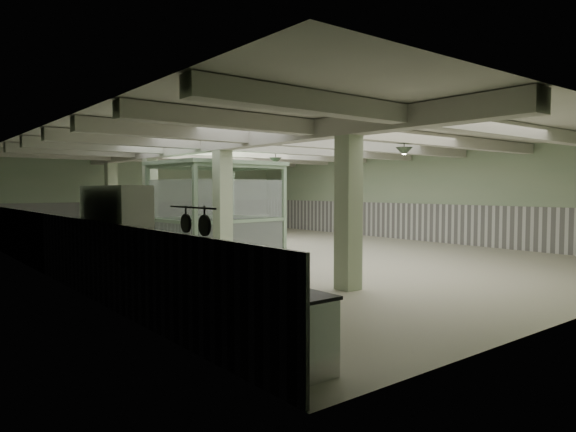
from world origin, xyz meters
TOP-DOWN VIEW (x-y plane):
  - floor at (0.00, 0.00)m, footprint 20.00×20.00m
  - ceiling at (0.00, 0.00)m, footprint 14.00×20.00m
  - wall_back at (0.00, 10.00)m, footprint 14.00×0.02m
  - wall_left at (-7.00, 0.00)m, footprint 0.02×20.00m
  - wall_right at (7.00, 0.00)m, footprint 0.02×20.00m
  - wainscot_left at (-6.97, 0.00)m, footprint 0.05×19.90m
  - wainscot_right at (6.97, 0.00)m, footprint 0.05×19.90m
  - wainscot_back at (0.00, 9.97)m, footprint 13.90×0.05m
  - girder at (-2.50, 0.00)m, footprint 0.45×19.90m
  - beam_a at (0.00, -7.50)m, footprint 13.90×0.35m
  - beam_b at (0.00, -5.00)m, footprint 13.90×0.35m
  - beam_c at (0.00, -2.50)m, footprint 13.90×0.35m
  - beam_d at (0.00, 0.00)m, footprint 13.90×0.35m
  - beam_e at (0.00, 2.50)m, footprint 13.90×0.35m
  - beam_f at (0.00, 5.00)m, footprint 13.90×0.35m
  - beam_g at (0.00, 7.50)m, footprint 13.90×0.35m
  - column_a at (-2.50, -6.00)m, footprint 0.42×0.42m
  - column_b at (-2.50, -1.00)m, footprint 0.42×0.42m
  - column_c at (-2.50, 4.00)m, footprint 0.42×0.42m
  - column_d at (-2.50, 8.00)m, footprint 0.42×0.42m
  - hook_rail at (-6.93, -7.60)m, footprint 0.02×1.20m
  - pendant_front at (0.50, -5.00)m, footprint 0.44×0.44m
  - pendant_mid at (0.50, 0.50)m, footprint 0.44×0.44m
  - pendant_back at (0.50, 5.50)m, footprint 0.44×0.44m
  - prep_counter at (-6.54, -7.00)m, footprint 0.88×5.04m
  - pitcher_near at (-6.45, -5.90)m, footprint 0.26×0.27m
  - pitcher_far at (-6.50, -4.81)m, footprint 0.23×0.24m
  - veg_colander at (-6.58, -8.79)m, footprint 0.58×0.58m
  - orange_bowl at (-6.37, -7.03)m, footprint 0.30×0.30m
  - skillet_near at (-6.88, -7.84)m, footprint 0.04×0.27m
  - skillet_far at (-6.88, -7.34)m, footprint 0.03×0.25m
  - walkin_cooler at (-6.62, -4.00)m, footprint 1.08×2.30m
  - guard_booth at (-1.46, 1.12)m, footprint 3.88×3.36m
  - filing_cabinet at (0.56, 1.41)m, footprint 0.50×0.62m

SIDE VIEW (x-z plane):
  - floor at x=0.00m, z-range 0.00..0.00m
  - prep_counter at x=-6.54m, z-range 0.01..0.92m
  - filing_cabinet at x=0.56m, z-range 0.00..1.19m
  - wainscot_left at x=-6.97m, z-range 0.00..1.50m
  - wainscot_right at x=6.97m, z-range 0.00..1.50m
  - wainscot_back at x=0.00m, z-range 0.00..1.50m
  - orange_bowl at x=-6.37m, z-range 0.90..0.99m
  - veg_colander at x=-6.58m, z-range 0.90..1.10m
  - pitcher_far at x=-6.50m, z-range 0.90..1.15m
  - pitcher_near at x=-6.45m, z-range 0.90..1.19m
  - walkin_cooler at x=-6.62m, z-range 0.00..2.11m
  - skillet_near at x=-6.88m, z-range 1.50..1.76m
  - skillet_far at x=-6.88m, z-range 1.50..1.76m
  - wall_back at x=0.00m, z-range 0.00..3.60m
  - wall_left at x=-7.00m, z-range 0.00..3.60m
  - wall_right at x=7.00m, z-range 0.00..3.60m
  - column_a at x=-2.50m, z-range 0.00..3.60m
  - column_b at x=-2.50m, z-range 0.00..3.60m
  - column_c at x=-2.50m, z-range 0.00..3.60m
  - column_d at x=-2.50m, z-range 0.00..3.60m
  - hook_rail at x=-6.93m, z-range 1.84..1.86m
  - guard_booth at x=-1.46m, z-range 0.48..3.45m
  - pendant_front at x=0.50m, z-range 2.94..3.16m
  - pendant_mid at x=0.50m, z-range 2.94..3.16m
  - pendant_back at x=0.50m, z-range 2.94..3.16m
  - girder at x=-2.50m, z-range 3.18..3.58m
  - beam_a at x=0.00m, z-range 3.26..3.58m
  - beam_b at x=0.00m, z-range 3.26..3.58m
  - beam_c at x=0.00m, z-range 3.26..3.58m
  - beam_d at x=0.00m, z-range 3.26..3.58m
  - beam_e at x=0.00m, z-range 3.26..3.58m
  - beam_f at x=0.00m, z-range 3.26..3.58m
  - beam_g at x=0.00m, z-range 3.26..3.58m
  - ceiling at x=0.00m, z-range 3.59..3.61m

